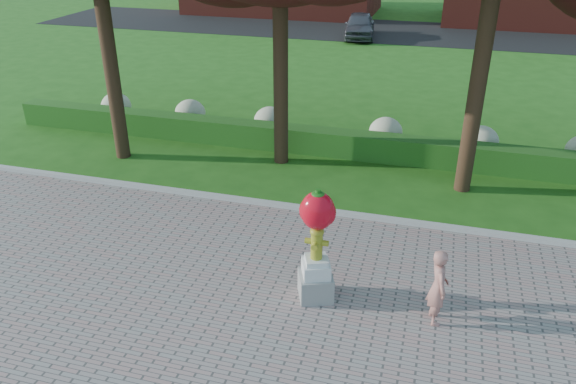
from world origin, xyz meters
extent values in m
plane|color=#225816|center=(0.00, 0.00, 0.00)|extent=(100.00, 100.00, 0.00)
cube|color=#ADADA5|center=(0.00, 3.00, 0.07)|extent=(40.00, 0.18, 0.15)
cube|color=#244F16|center=(0.00, 7.00, 0.40)|extent=(24.00, 0.70, 0.80)
ellipsoid|color=#B0AE86|center=(-9.00, 8.00, 0.55)|extent=(1.10, 1.10, 0.99)
ellipsoid|color=#B0AE86|center=(-6.00, 8.00, 0.55)|extent=(1.10, 1.10, 0.99)
ellipsoid|color=#B0AE86|center=(-3.00, 8.00, 0.55)|extent=(1.10, 1.10, 0.99)
ellipsoid|color=#B0AE86|center=(1.00, 8.00, 0.55)|extent=(1.10, 1.10, 0.99)
ellipsoid|color=#B0AE86|center=(4.00, 8.00, 0.55)|extent=(1.10, 1.10, 0.99)
cube|color=black|center=(0.00, 28.00, 0.01)|extent=(50.00, 8.00, 0.02)
cylinder|color=black|center=(-7.00, 5.00, 3.36)|extent=(0.44, 0.44, 6.72)
cylinder|color=black|center=(-2.00, 6.00, 3.08)|extent=(0.44, 0.44, 6.16)
cylinder|color=black|center=(3.50, 5.50, 3.64)|extent=(0.44, 0.44, 7.28)
cube|color=gray|center=(0.64, -0.49, 0.31)|extent=(0.86, 0.86, 0.53)
cube|color=silver|center=(0.64, -0.49, 0.72)|extent=(0.69, 0.69, 0.30)
cube|color=silver|center=(0.64, -0.49, 0.92)|extent=(0.55, 0.55, 0.11)
cylinder|color=olive|center=(0.64, -0.49, 1.28)|extent=(0.23, 0.23, 0.60)
ellipsoid|color=olive|center=(0.64, -0.49, 1.57)|extent=(0.28, 0.28, 0.19)
cylinder|color=olive|center=(0.47, -0.49, 1.34)|extent=(0.13, 0.12, 0.12)
cylinder|color=olive|center=(0.81, -0.49, 1.34)|extent=(0.13, 0.12, 0.12)
cylinder|color=olive|center=(0.64, -0.65, 1.34)|extent=(0.13, 0.13, 0.13)
cylinder|color=olive|center=(0.64, -0.49, 1.66)|extent=(0.09, 0.09, 0.05)
ellipsoid|color=red|center=(0.64, -0.49, 2.03)|extent=(0.67, 0.60, 0.77)
ellipsoid|color=red|center=(0.45, -0.49, 2.01)|extent=(0.33, 0.33, 0.49)
ellipsoid|color=red|center=(0.83, -0.49, 2.01)|extent=(0.33, 0.33, 0.49)
cylinder|color=#1D5F15|center=(0.64, -0.49, 2.42)|extent=(0.11, 0.11, 0.13)
ellipsoid|color=#1D5F15|center=(0.64, -0.49, 2.38)|extent=(0.26, 0.26, 0.09)
imported|color=tan|center=(3.00, -0.60, 0.82)|extent=(0.51, 0.65, 1.56)
imported|color=#46474E|center=(-2.71, 25.41, 0.76)|extent=(2.26, 4.52, 1.48)
camera|label=1|loc=(2.62, -9.57, 7.13)|focal=35.00mm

